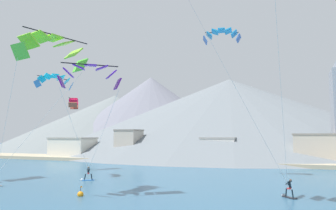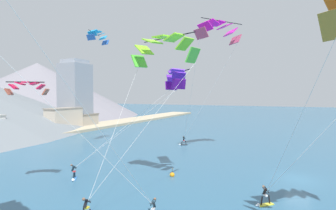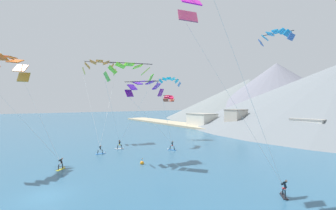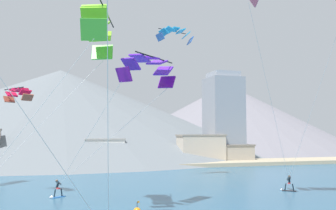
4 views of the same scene
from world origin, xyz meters
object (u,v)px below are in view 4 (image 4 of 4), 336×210
object	(u,v)px
kitesurfer_mid_center	(56,192)
parafoil_kite_distant_high_outer	(175,34)
parafoil_kite_distant_mid_solo	(18,93)
kitesurfer_far_left	(287,186)
parafoil_kite_far_right	(97,27)
parafoil_kite_mid_center	(147,68)

from	to	relation	value
kitesurfer_mid_center	parafoil_kite_distant_high_outer	distance (m)	26.20
parafoil_kite_distant_mid_solo	parafoil_kite_distant_high_outer	bearing A→B (deg)	21.84
kitesurfer_far_left	parafoil_kite_far_right	distance (m)	25.82
parafoil_kite_mid_center	parafoil_kite_far_right	world-z (taller)	parafoil_kite_far_right
parafoil_kite_far_right	parafoil_kite_distant_mid_solo	xyz separation A→B (m)	(-6.38, 11.74, -3.94)
parafoil_kite_mid_center	parafoil_kite_distant_mid_solo	world-z (taller)	parafoil_kite_mid_center
kitesurfer_far_left	parafoil_kite_far_right	world-z (taller)	parafoil_kite_far_right
kitesurfer_far_left	parafoil_kite_distant_mid_solo	world-z (taller)	parafoil_kite_distant_mid_solo
parafoil_kite_distant_mid_solo	kitesurfer_far_left	bearing A→B (deg)	-10.37
kitesurfer_mid_center	kitesurfer_far_left	world-z (taller)	kitesurfer_mid_center
kitesurfer_mid_center	kitesurfer_far_left	bearing A→B (deg)	-7.24
kitesurfer_far_left	parafoil_kite_mid_center	size ratio (longest dim) A/B	0.15
kitesurfer_mid_center	parafoil_kite_distant_mid_solo	xyz separation A→B (m)	(-3.82, 2.01, 9.56)
kitesurfer_far_left	parafoil_kite_distant_mid_solo	size ratio (longest dim) A/B	0.45
kitesurfer_mid_center	parafoil_kite_distant_mid_solo	bearing A→B (deg)	152.21
kitesurfer_far_left	parafoil_kite_distant_mid_solo	bearing A→B (deg)	169.63
kitesurfer_mid_center	parafoil_kite_distant_high_outer	world-z (taller)	parafoil_kite_distant_high_outer
parafoil_kite_mid_center	parafoil_kite_distant_high_outer	size ratio (longest dim) A/B	2.17
kitesurfer_far_left	parafoil_kite_distant_high_outer	xyz separation A→B (m)	(-8.36, 12.60, 19.12)
parafoil_kite_distant_mid_solo	parafoil_kite_far_right	bearing A→B (deg)	-61.49
parafoil_kite_mid_center	kitesurfer_mid_center	bearing A→B (deg)	125.66
parafoil_kite_far_right	parafoil_kite_distant_high_outer	world-z (taller)	parafoil_kite_distant_high_outer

